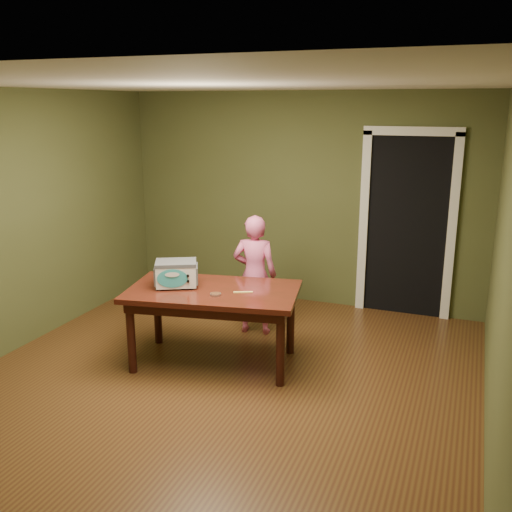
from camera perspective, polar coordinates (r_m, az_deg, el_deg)
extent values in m
plane|color=brown|center=(5.27, -3.99, -12.72)|extent=(5.00, 5.00, 0.00)
cube|color=#4A522B|center=(7.09, 4.48, 5.66)|extent=(4.50, 0.02, 2.60)
cube|color=#4A522B|center=(6.10, -23.74, 2.89)|extent=(0.02, 5.00, 2.60)
cube|color=#4A522B|center=(4.36, 23.51, -1.53)|extent=(0.02, 5.00, 2.60)
cube|color=white|center=(4.66, -4.59, 16.84)|extent=(4.50, 5.00, 0.02)
cube|color=black|center=(7.18, 15.14, 3.26)|extent=(0.90, 0.60, 2.10)
cube|color=black|center=(6.87, 14.84, 2.77)|extent=(0.90, 0.02, 2.10)
cube|color=white|center=(6.93, 10.72, 3.11)|extent=(0.10, 0.06, 2.20)
cube|color=white|center=(6.82, 18.99, 2.37)|extent=(0.10, 0.06, 2.20)
cube|color=white|center=(6.72, 15.46, 11.95)|extent=(1.10, 0.06, 0.10)
cube|color=#3B160D|center=(5.42, -4.31, -3.57)|extent=(1.74, 1.18, 0.05)
cube|color=black|center=(5.44, -4.30, -4.32)|extent=(1.60, 1.04, 0.10)
cylinder|color=black|center=(5.46, -12.38, -7.94)|extent=(0.08, 0.08, 0.70)
cylinder|color=black|center=(6.06, -9.82, -5.46)|extent=(0.08, 0.08, 0.70)
cylinder|color=black|center=(5.10, 2.45, -9.28)|extent=(0.08, 0.08, 0.70)
cylinder|color=black|center=(5.74, 3.48, -6.44)|extent=(0.08, 0.08, 0.70)
cylinder|color=#4C4F54|center=(5.43, -9.61, -3.32)|extent=(0.03, 0.03, 0.02)
cylinder|color=#4C4F54|center=(5.63, -9.49, -2.67)|extent=(0.03, 0.03, 0.02)
cylinder|color=#4C4F54|center=(5.42, -6.33, -3.24)|extent=(0.03, 0.03, 0.02)
cylinder|color=#4C4F54|center=(5.62, -6.32, -2.59)|extent=(0.03, 0.03, 0.02)
cube|color=white|center=(5.49, -7.98, -1.82)|extent=(0.46, 0.41, 0.21)
cube|color=#4C4F54|center=(5.46, -8.02, -0.68)|extent=(0.47, 0.42, 0.03)
cube|color=#4C4F54|center=(5.50, -10.02, -1.87)|extent=(0.13, 0.22, 0.16)
cube|color=#4C4F54|center=(5.49, -5.93, -1.76)|extent=(0.13, 0.22, 0.16)
ellipsoid|color=teal|center=(5.36, -8.37, -2.25)|extent=(0.26, 0.14, 0.18)
cylinder|color=black|center=(5.34, -6.83, -1.98)|extent=(0.03, 0.02, 0.03)
cylinder|color=black|center=(5.36, -6.81, -2.53)|extent=(0.02, 0.02, 0.02)
cylinder|color=silver|center=(5.23, -4.07, -3.86)|extent=(0.10, 0.10, 0.02)
cylinder|color=#50291A|center=(5.23, -4.07, -3.79)|extent=(0.09, 0.09, 0.01)
cube|color=#FFE66E|center=(5.30, -1.29, -3.63)|extent=(0.17, 0.10, 0.01)
imported|color=pink|center=(6.16, -0.12, -1.89)|extent=(0.52, 0.39, 1.31)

